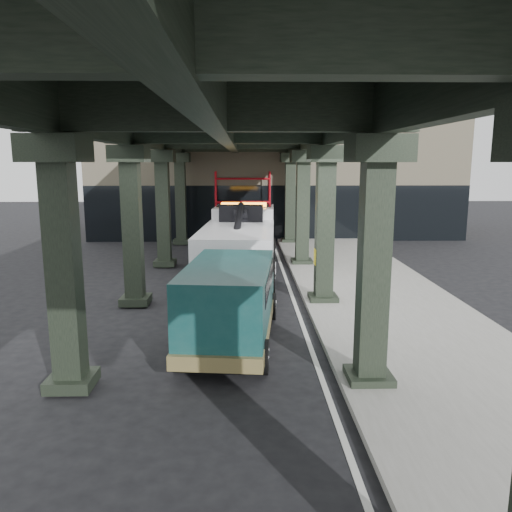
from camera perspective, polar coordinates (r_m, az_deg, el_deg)
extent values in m
plane|color=black|center=(14.20, -1.61, -7.81)|extent=(90.00, 90.00, 0.00)
cube|color=gray|center=(16.68, 14.13, -5.04)|extent=(5.00, 40.00, 0.15)
cube|color=silver|center=(16.19, 4.47, -5.48)|extent=(0.12, 38.00, 0.01)
cube|color=black|center=(10.00, 13.29, -1.16)|extent=(0.55, 0.55, 5.00)
cube|color=black|center=(9.80, 13.86, 11.83)|extent=(1.10, 1.10, 0.50)
cube|color=black|center=(10.70, 12.75, -13.41)|extent=(0.90, 0.90, 0.24)
cube|color=black|center=(15.80, 7.86, 3.30)|extent=(0.55, 0.55, 5.00)
cube|color=black|center=(15.67, 8.07, 11.48)|extent=(1.10, 1.10, 0.50)
cube|color=black|center=(16.25, 7.65, -4.84)|extent=(0.90, 0.90, 0.24)
cube|color=black|center=(21.70, 5.35, 5.34)|extent=(0.55, 0.55, 5.00)
cube|color=black|center=(21.61, 5.46, 11.29)|extent=(1.10, 1.10, 0.50)
cube|color=black|center=(22.04, 5.25, -0.68)|extent=(0.90, 0.90, 0.24)
cube|color=black|center=(27.65, 3.91, 6.50)|extent=(0.55, 0.55, 5.00)
cube|color=black|center=(27.58, 3.97, 11.17)|extent=(1.10, 1.10, 0.50)
cube|color=black|center=(27.92, 3.85, 1.74)|extent=(0.90, 0.90, 0.24)
cube|color=black|center=(10.28, -21.11, -1.27)|extent=(0.55, 0.55, 5.00)
cube|color=black|center=(10.09, -21.97, 11.34)|extent=(1.10, 1.10, 0.50)
cube|color=black|center=(10.97, -20.28, -13.22)|extent=(0.90, 0.90, 0.24)
cube|color=black|center=(15.98, -13.94, 3.17)|extent=(0.55, 0.55, 5.00)
cube|color=black|center=(15.85, -14.31, 11.25)|extent=(1.10, 1.10, 0.50)
cube|color=black|center=(16.43, -13.57, -4.88)|extent=(0.90, 0.90, 0.24)
cube|color=black|center=(21.84, -10.55, 5.24)|extent=(0.55, 0.55, 5.00)
cube|color=black|center=(21.75, -10.76, 11.15)|extent=(1.10, 1.10, 0.50)
cube|color=black|center=(22.17, -10.35, -0.74)|extent=(0.90, 0.90, 0.24)
cube|color=black|center=(27.76, -8.60, 6.42)|extent=(0.55, 0.55, 5.00)
cube|color=black|center=(27.68, -8.73, 11.07)|extent=(1.10, 1.10, 0.50)
cube|color=black|center=(28.02, -8.47, 1.68)|extent=(0.90, 0.90, 0.24)
cube|color=black|center=(15.70, 8.15, 14.40)|extent=(0.35, 32.00, 1.10)
cube|color=black|center=(15.89, -14.44, 14.13)|extent=(0.35, 32.00, 1.10)
cube|color=black|center=(15.51, -3.22, 14.54)|extent=(0.35, 32.00, 1.10)
cube|color=black|center=(15.57, -3.25, 17.11)|extent=(7.40, 32.00, 0.30)
cube|color=#C6B793|center=(33.52, 1.97, 9.81)|extent=(22.00, 10.00, 8.00)
cylinder|color=red|center=(28.52, -4.54, 5.61)|extent=(0.08, 0.08, 4.00)
cylinder|color=red|center=(27.72, -4.63, 5.46)|extent=(0.08, 0.08, 4.00)
cylinder|color=red|center=(28.51, 1.52, 5.64)|extent=(0.08, 0.08, 4.00)
cylinder|color=red|center=(27.71, 1.60, 5.49)|extent=(0.08, 0.08, 4.00)
cylinder|color=red|center=(28.58, -1.50, 3.63)|extent=(3.00, 0.08, 0.08)
cylinder|color=red|center=(28.45, -1.51, 6.23)|extent=(3.00, 0.08, 0.08)
cylinder|color=red|center=(28.38, -1.52, 8.85)|extent=(3.00, 0.08, 0.08)
cube|color=black|center=(19.16, -1.86, -0.63)|extent=(1.58, 8.07, 0.27)
cube|color=white|center=(21.69, -1.35, 3.14)|extent=(2.67, 2.72, 1.92)
cube|color=white|center=(22.88, -1.16, 2.18)|extent=(2.56, 0.91, 0.96)
cube|color=black|center=(21.89, -1.31, 4.62)|extent=(2.44, 1.54, 0.91)
cube|color=white|center=(17.82, -2.16, 0.79)|extent=(2.90, 5.50, 1.50)
cube|color=orange|center=(21.36, -1.40, 5.91)|extent=(1.94, 0.42, 0.17)
cube|color=black|center=(19.79, -1.70, 4.90)|extent=(1.75, 0.75, 0.64)
cylinder|color=black|center=(17.91, -2.12, 3.43)|extent=(0.50, 3.75, 1.43)
cube|color=black|center=(15.41, -2.92, -4.88)|extent=(0.42, 1.51, 0.19)
cube|color=black|center=(14.70, -3.18, -5.86)|extent=(1.72, 0.38, 0.19)
cylinder|color=black|center=(22.28, -4.31, 0.53)|extent=(0.45, 1.20, 1.18)
cylinder|color=silver|center=(22.28, -4.31, 0.53)|extent=(0.46, 0.67, 0.65)
cylinder|color=black|center=(22.13, 1.76, 0.48)|extent=(0.45, 1.20, 1.18)
cylinder|color=silver|center=(22.13, 1.76, 0.48)|extent=(0.46, 0.67, 0.65)
cylinder|color=black|center=(18.84, -5.53, -1.36)|extent=(0.45, 1.20, 1.18)
cylinder|color=silver|center=(18.84, -5.53, -1.36)|extent=(0.46, 0.67, 0.65)
cylinder|color=black|center=(18.67, 1.64, -1.43)|extent=(0.45, 1.20, 1.18)
cylinder|color=silver|center=(18.67, 1.64, -1.43)|extent=(0.46, 0.67, 0.65)
cylinder|color=black|center=(17.50, -6.14, -2.31)|extent=(0.45, 1.20, 1.18)
cylinder|color=silver|center=(17.50, -6.14, -2.31)|extent=(0.46, 0.67, 0.65)
cylinder|color=black|center=(17.31, 1.59, -2.39)|extent=(0.45, 1.20, 1.18)
cylinder|color=silver|center=(17.31, 1.59, -2.39)|extent=(0.46, 0.67, 0.65)
cube|color=#124343|center=(14.52, -1.79, -3.83)|extent=(1.96, 1.19, 0.82)
cube|color=#124343|center=(12.03, -3.13, -5.12)|extent=(2.33, 4.28, 1.78)
cube|color=olive|center=(12.59, -2.87, -7.86)|extent=(2.47, 5.28, 0.32)
cube|color=black|center=(14.00, -1.98, -1.31)|extent=(1.81, 0.57, 0.76)
cube|color=black|center=(12.18, -2.98, -2.71)|extent=(2.27, 3.46, 0.50)
cube|color=silver|center=(15.08, -1.58, -4.71)|extent=(1.82, 0.30, 0.27)
cylinder|color=black|center=(14.74, -5.34, -5.60)|extent=(0.33, 0.79, 0.77)
cylinder|color=silver|center=(14.74, -5.34, -5.60)|extent=(0.33, 0.45, 0.42)
cylinder|color=black|center=(14.54, 1.79, -5.79)|extent=(0.33, 0.79, 0.77)
cylinder|color=silver|center=(14.54, 1.79, -5.79)|extent=(0.33, 0.45, 0.42)
cylinder|color=black|center=(11.19, -8.76, -11.05)|extent=(0.33, 0.79, 0.77)
cylinder|color=silver|center=(11.19, -8.76, -11.05)|extent=(0.33, 0.45, 0.42)
cylinder|color=black|center=(10.93, 0.77, -11.46)|extent=(0.33, 0.79, 0.77)
cylinder|color=silver|center=(10.93, 0.77, -11.46)|extent=(0.33, 0.45, 0.42)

